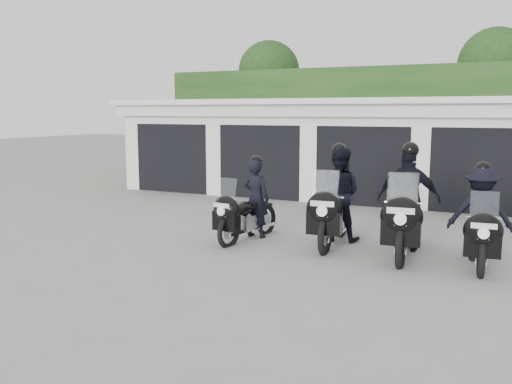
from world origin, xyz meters
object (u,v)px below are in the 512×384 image
at_px(police_bike_b, 336,200).
at_px(police_bike_d, 481,219).
at_px(police_bike_a, 248,206).
at_px(police_bike_c, 407,206).

height_order(police_bike_b, police_bike_d, police_bike_b).
relative_size(police_bike_a, police_bike_d, 0.97).
bearing_deg(police_bike_c, police_bike_b, 166.23).
height_order(police_bike_c, police_bike_d, police_bike_c).
distance_m(police_bike_c, police_bike_d, 1.27).
xyz_separation_m(police_bike_c, police_bike_d, (1.26, -0.14, -0.12)).
relative_size(police_bike_a, police_bike_c, 0.83).
relative_size(police_bike_b, police_bike_d, 1.13).
bearing_deg(police_bike_b, police_bike_d, -12.30).
distance_m(police_bike_b, police_bike_d, 2.71).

